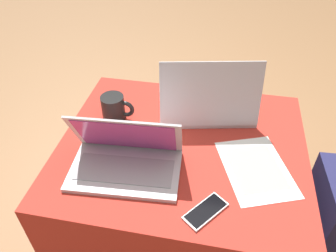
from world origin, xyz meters
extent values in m
plane|color=olive|center=(0.00, 0.00, 0.00)|extent=(14.00, 14.00, 0.00)
cube|color=maroon|center=(0.00, 0.00, 0.03)|extent=(0.88, 0.75, 0.05)
cube|color=#B22D23|center=(0.00, 0.00, 0.26)|extent=(0.91, 0.78, 0.41)
cube|color=silver|center=(-0.17, -0.17, 0.47)|extent=(0.39, 0.25, 0.02)
cube|color=#9E9EA3|center=(-0.17, -0.18, 0.48)|extent=(0.33, 0.14, 0.00)
cube|color=silver|center=(-0.17, -0.11, 0.58)|extent=(0.38, 0.13, 0.20)
cube|color=#B23D93|center=(-0.17, -0.11, 0.57)|extent=(0.34, 0.11, 0.18)
cube|color=#B7B7BC|center=(0.06, 0.23, 0.47)|extent=(0.42, 0.33, 0.02)
cube|color=#232328|center=(0.06, 0.24, 0.48)|extent=(0.36, 0.21, 0.00)
cube|color=#B7B7BC|center=(0.08, 0.13, 0.60)|extent=(0.38, 0.13, 0.26)
cube|color=green|center=(0.08, 0.14, 0.60)|extent=(0.34, 0.11, 0.23)
cube|color=white|center=(0.12, -0.28, 0.46)|extent=(0.14, 0.15, 0.01)
cube|color=black|center=(0.12, -0.28, 0.47)|extent=(0.12, 0.14, 0.00)
cube|color=#23234C|center=(0.59, -0.06, 0.22)|extent=(0.16, 0.29, 0.44)
cube|color=white|center=(0.27, -0.07, 0.46)|extent=(0.30, 0.35, 0.00)
cube|color=gray|center=(0.27, -0.07, 0.46)|extent=(0.23, 0.25, 0.00)
cylinder|color=black|center=(-0.30, 0.11, 0.51)|extent=(0.09, 0.09, 0.10)
torus|color=black|center=(-0.25, 0.11, 0.51)|extent=(0.07, 0.02, 0.07)
camera|label=1|loc=(0.11, -0.88, 1.30)|focal=35.00mm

